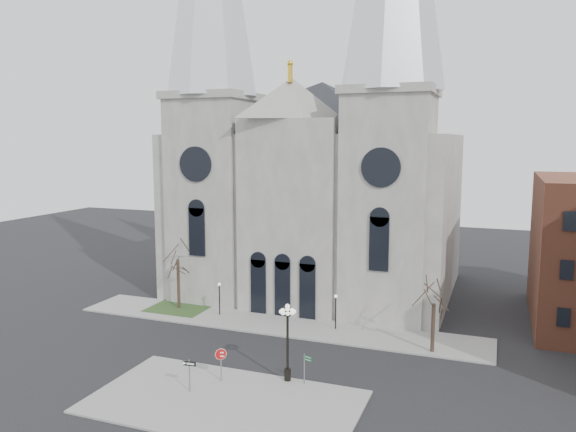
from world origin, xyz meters
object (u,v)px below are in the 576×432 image
(globe_lamp, at_px, (288,333))
(one_way_sign, at_px, (189,370))
(street_name_sign, at_px, (305,366))
(stop_sign, at_px, (221,358))

(globe_lamp, distance_m, one_way_sign, 7.32)
(globe_lamp, height_order, one_way_sign, globe_lamp)
(one_way_sign, relative_size, street_name_sign, 1.03)
(globe_lamp, height_order, street_name_sign, globe_lamp)
(stop_sign, xyz_separation_m, street_name_sign, (5.87, 1.65, -0.44))
(street_name_sign, bearing_deg, globe_lamp, -164.92)
(stop_sign, distance_m, one_way_sign, 2.63)
(globe_lamp, bearing_deg, one_way_sign, -144.54)
(street_name_sign, bearing_deg, one_way_sign, -130.99)
(stop_sign, xyz_separation_m, one_way_sign, (-1.25, -2.30, -0.22))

